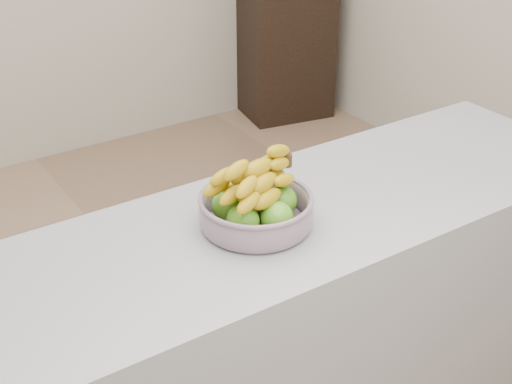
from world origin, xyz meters
TOP-DOWN VIEW (x-y plane):
  - ground at (0.00, 0.00)m, footprint 4.00×4.00m
  - counter at (0.00, -0.56)m, footprint 2.00×0.60m
  - cabinet at (1.65, 1.78)m, footprint 0.61×0.52m
  - fruit_bowl at (-0.13, -0.56)m, footprint 0.30×0.30m

SIDE VIEW (x-z plane):
  - ground at x=0.00m, z-range 0.00..0.00m
  - counter at x=0.00m, z-range 0.00..0.90m
  - cabinet at x=1.65m, z-range 0.00..0.97m
  - fruit_bowl at x=-0.13m, z-range 0.86..1.05m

